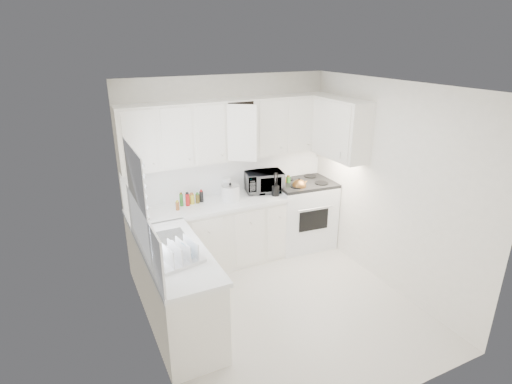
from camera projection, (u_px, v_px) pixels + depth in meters
floor at (281, 307)px, 4.92m from camera, size 3.20×3.20×0.00m
ceiling at (287, 86)px, 4.00m from camera, size 3.20×3.20×0.00m
wall_back at (228, 169)px, 5.80m from camera, size 3.00×0.00×3.00m
wall_front at (387, 281)px, 3.11m from camera, size 3.00×0.00×3.00m
wall_left at (146, 235)px, 3.84m from camera, size 0.00×3.20×3.20m
wall_right at (388, 187)px, 5.07m from camera, size 0.00×3.20×3.20m
window_blinds at (138, 198)px, 4.06m from camera, size 0.06×0.96×1.06m
lower_cabinets_back at (212, 236)px, 5.69m from camera, size 2.22×0.60×0.90m
lower_cabinets_left at (177, 292)px, 4.44m from camera, size 0.60×1.60×0.90m
countertop_back at (211, 205)px, 5.52m from camera, size 2.24×0.64×0.05m
countertop_left at (175, 254)px, 4.27m from camera, size 0.64×1.62×0.05m
backsplash_back at (229, 174)px, 5.82m from camera, size 2.98×0.02×0.55m
backsplash_left at (144, 233)px, 4.04m from camera, size 0.02×1.60×0.55m
upper_cabinets_back at (233, 158)px, 5.59m from camera, size 3.00×0.33×0.80m
upper_cabinets_right at (339, 157)px, 5.63m from camera, size 0.33×0.90×0.80m
sink at (166, 228)px, 4.51m from camera, size 0.42×0.38×0.30m
stove at (303, 205)px, 6.22m from camera, size 0.92×0.78×1.33m
tea_kettle at (299, 185)px, 5.87m from camera, size 0.26×0.22×0.24m
frying_pan at (308, 181)px, 6.32m from camera, size 0.37×0.50×0.04m
microwave at (264, 180)px, 5.88m from camera, size 0.58×0.39×0.36m
rice_cooker at (230, 192)px, 5.57m from camera, size 0.32×0.32×0.25m
paper_towel at (227, 187)px, 5.71m from camera, size 0.12×0.12×0.27m
utensil_crock at (276, 184)px, 5.72m from camera, size 0.15×0.15×0.35m
dish_rack at (178, 251)px, 4.02m from camera, size 0.50×0.41×0.24m
spice_left_0 at (175, 201)px, 5.40m from camera, size 0.06×0.06×0.13m
spice_left_1 at (182, 203)px, 5.36m from camera, size 0.06×0.06×0.13m
spice_left_2 at (186, 199)px, 5.47m from camera, size 0.06×0.06×0.13m
spice_left_3 at (193, 201)px, 5.42m from camera, size 0.06×0.06×0.13m
spice_left_4 at (197, 198)px, 5.53m from camera, size 0.06×0.06×0.13m
spice_left_5 at (204, 199)px, 5.48m from camera, size 0.06×0.06×0.13m
sauce_right_0 at (269, 183)px, 6.01m from camera, size 0.06×0.06×0.19m
sauce_right_1 at (274, 183)px, 5.99m from camera, size 0.06×0.06×0.19m
sauce_right_2 at (275, 182)px, 6.06m from camera, size 0.06×0.06×0.19m
sauce_right_3 at (280, 182)px, 6.03m from camera, size 0.06×0.06×0.19m
sauce_right_4 at (282, 180)px, 6.10m from camera, size 0.06×0.06×0.19m
sauce_right_5 at (287, 181)px, 6.08m from camera, size 0.06×0.06×0.19m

